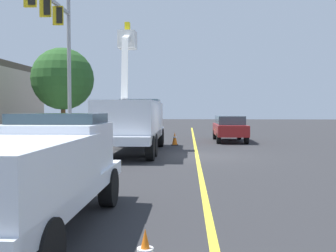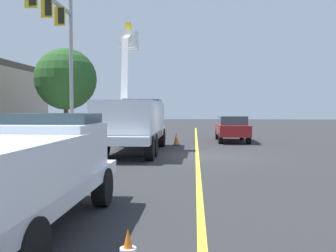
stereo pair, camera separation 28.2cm
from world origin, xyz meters
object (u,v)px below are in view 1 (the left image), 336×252
Objects in this scene: utility_bucket_truck at (134,120)px; service_pickup_truck at (30,170)px; traffic_cone_mid_front at (175,139)px; traffic_signal_mast at (58,37)px; passing_minivan at (229,127)px.

utility_bucket_truck is 12.05m from service_pickup_truck.
service_pickup_truck is 7.20× the size of traffic_cone_mid_front.
traffic_cone_mid_front is 8.63m from traffic_signal_mast.
utility_bucket_truck is 4.30m from traffic_cone_mid_front.
traffic_signal_mast is (13.30, 4.37, 4.84)m from service_pickup_truck.
traffic_signal_mast reaches higher than passing_minivan.
traffic_signal_mast is (-2.41, 6.12, 5.58)m from traffic_cone_mid_front.
service_pickup_truck reaches higher than passing_minivan.
service_pickup_truck is at bearing 164.12° from passing_minivan.
utility_bucket_truck reaches higher than passing_minivan.
utility_bucket_truck is at bearing 152.91° from traffic_cone_mid_front.
utility_bucket_truck reaches higher than traffic_cone_mid_front.
passing_minivan is 0.56× the size of traffic_signal_mast.
passing_minivan is at bearing -61.70° from traffic_signal_mast.
passing_minivan is 6.17× the size of traffic_cone_mid_front.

